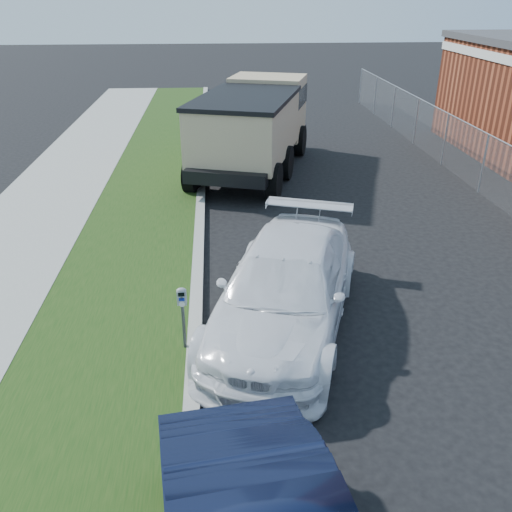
{
  "coord_description": "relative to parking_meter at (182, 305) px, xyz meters",
  "views": [
    {
      "loc": [
        -2.12,
        -8.42,
        5.65
      ],
      "look_at": [
        -1.4,
        1.0,
        1.0
      ],
      "focal_mm": 38.0,
      "sensor_mm": 36.0,
      "label": 1
    }
  ],
  "objects": [
    {
      "name": "chainlink_fence",
      "position": [
        8.75,
        7.67,
        0.3
      ],
      "size": [
        0.06,
        30.06,
        30.0
      ],
      "color": "slate",
      "rests_on": "ground"
    },
    {
      "name": "streetside",
      "position": [
        -2.81,
        2.67,
        -0.9
      ],
      "size": [
        6.12,
        50.0,
        0.15
      ],
      "color": "gray",
      "rests_on": "ground"
    },
    {
      "name": "white_wagon",
      "position": [
        1.83,
        0.8,
        -0.17
      ],
      "size": [
        3.86,
        5.91,
        1.59
      ],
      "primitive_type": "imported",
      "rotation": [
        0.0,
        0.0,
        -0.32
      ],
      "color": "white",
      "rests_on": "ground"
    },
    {
      "name": "dump_truck",
      "position": [
        1.99,
        10.7,
        0.63
      ],
      "size": [
        4.68,
        7.66,
        2.83
      ],
      "rotation": [
        0.0,
        0.0,
        -0.3
      ],
      "color": "black",
      "rests_on": "ground"
    },
    {
      "name": "parking_meter",
      "position": [
        0.0,
        0.0,
        0.0
      ],
      "size": [
        0.16,
        0.11,
        1.18
      ],
      "rotation": [
        0.0,
        0.0,
        0.0
      ],
      "color": "#3F4247",
      "rests_on": "ground"
    },
    {
      "name": "ground",
      "position": [
        2.75,
        0.67,
        -0.96
      ],
      "size": [
        120.0,
        120.0,
        0.0
      ],
      "primitive_type": "plane",
      "color": "black",
      "rests_on": "ground"
    }
  ]
}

